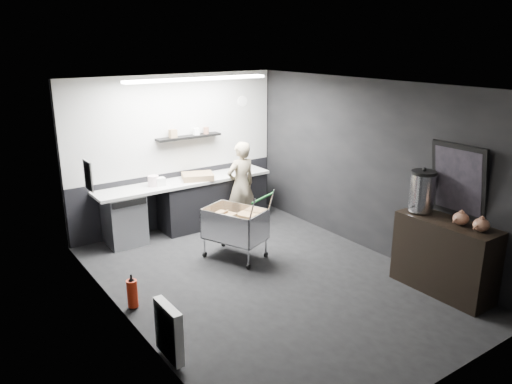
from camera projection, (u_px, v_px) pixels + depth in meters
floor at (267, 280)px, 7.07m from camera, size 5.50×5.50×0.00m
ceiling at (269, 86)px, 6.27m from camera, size 5.50×5.50×0.00m
wall_back at (176, 152)px, 8.82m from camera, size 5.50×0.00×5.50m
wall_front at (448, 260)px, 4.52m from camera, size 5.50×0.00×5.50m
wall_left at (124, 218)px, 5.57m from camera, size 0.00×5.50×5.50m
wall_right at (371, 167)px, 7.77m from camera, size 0.00×5.50×5.50m
kitchen_wall_panel at (175, 124)px, 8.66m from camera, size 3.95×0.02×1.70m
dado_panel at (179, 198)px, 9.06m from camera, size 3.95×0.02×1.00m
floating_shelf at (189, 137)px, 8.75m from camera, size 1.20×0.22×0.04m
wall_clock at (242, 101)px, 9.33m from camera, size 0.20×0.03×0.20m
poster at (88, 175)px, 6.54m from camera, size 0.02×0.30×0.40m
poster_red_band at (88, 170)px, 6.52m from camera, size 0.02×0.22×0.10m
radiator at (169, 331)px, 5.19m from camera, size 0.10×0.50×0.60m
ceiling_strip at (198, 79)px, 7.73m from camera, size 2.40×0.20×0.04m
prep_counter at (193, 203)px, 8.90m from camera, size 3.20×0.61×0.90m
person at (241, 185)px, 8.85m from camera, size 0.58×0.39×1.56m
shopping_cart at (235, 227)px, 7.64m from camera, size 0.93×1.19×1.07m
sideboard at (444, 247)px, 6.61m from camera, size 0.57×1.34×2.00m
fire_extinguisher at (132, 292)px, 6.26m from camera, size 0.14×0.14×0.45m
cardboard_box at (198, 176)px, 8.76m from camera, size 0.64×0.56×0.11m
pink_tub at (153, 181)px, 8.34m from camera, size 0.18×0.18×0.18m
white_container at (160, 182)px, 8.36m from camera, size 0.16×0.13×0.14m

